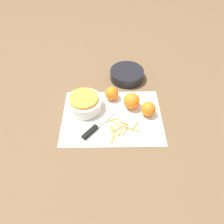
% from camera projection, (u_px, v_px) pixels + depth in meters
% --- Properties ---
extents(ground_plane, '(4.00, 4.00, 0.00)m').
position_uv_depth(ground_plane, '(112.00, 117.00, 1.05)').
color(ground_plane, brown).
extents(cutting_board, '(0.47, 0.34, 0.01)m').
position_uv_depth(cutting_board, '(112.00, 117.00, 1.04)').
color(cutting_board, silver).
rests_on(cutting_board, ground_plane).
extents(bowl_speckled, '(0.17, 0.17, 0.07)m').
position_uv_depth(bowl_speckled, '(84.00, 103.00, 1.05)').
color(bowl_speckled, silver).
rests_on(bowl_speckled, cutting_board).
extents(bowl_dark, '(0.19, 0.19, 0.05)m').
position_uv_depth(bowl_dark, '(127.00, 75.00, 1.22)').
color(bowl_dark, black).
rests_on(bowl_dark, ground_plane).
extents(knife, '(0.16, 0.18, 0.02)m').
position_uv_depth(knife, '(94.00, 129.00, 0.98)').
color(knife, black).
rests_on(knife, cutting_board).
extents(orange_left, '(0.07, 0.07, 0.07)m').
position_uv_depth(orange_left, '(148.00, 109.00, 1.03)').
color(orange_left, orange).
rests_on(orange_left, cutting_board).
extents(orange_right, '(0.08, 0.08, 0.08)m').
position_uv_depth(orange_right, '(132.00, 101.00, 1.06)').
color(orange_right, orange).
rests_on(orange_right, cutting_board).
extents(orange_back, '(0.07, 0.07, 0.07)m').
position_uv_depth(orange_back, '(112.00, 93.00, 1.10)').
color(orange_back, orange).
rests_on(orange_back, cutting_board).
extents(peel_pile, '(0.16, 0.15, 0.01)m').
position_uv_depth(peel_pile, '(120.00, 128.00, 0.99)').
color(peel_pile, orange).
rests_on(peel_pile, cutting_board).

